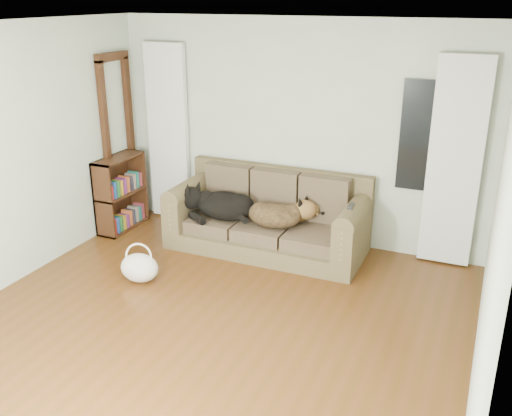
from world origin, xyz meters
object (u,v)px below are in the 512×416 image
at_px(dog_shepherd, 278,214).
at_px(bookshelf, 121,191).
at_px(dog_black_lab, 221,207).
at_px(sofa, 267,213).
at_px(tote_bag, 139,267).

relative_size(dog_shepherd, bookshelf, 0.69).
xyz_separation_m(dog_black_lab, bookshelf, (-1.40, -0.03, 0.02)).
height_order(sofa, tote_bag, sofa).
bearing_deg(sofa, dog_shepherd, -21.18).
bearing_deg(tote_bag, bookshelf, 132.10).
xyz_separation_m(sofa, tote_bag, (-0.91, -1.26, -0.29)).
bearing_deg(bookshelf, tote_bag, -54.95).
relative_size(dog_black_lab, tote_bag, 1.78).
distance_m(dog_shepherd, tote_bag, 1.65).
xyz_separation_m(dog_black_lab, tote_bag, (-0.37, -1.17, -0.32)).
height_order(tote_bag, bookshelf, bookshelf).
relative_size(sofa, tote_bag, 5.47).
bearing_deg(tote_bag, sofa, 54.23).
height_order(dog_shepherd, tote_bag, dog_shepherd).
bearing_deg(tote_bag, dog_shepherd, 47.95).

